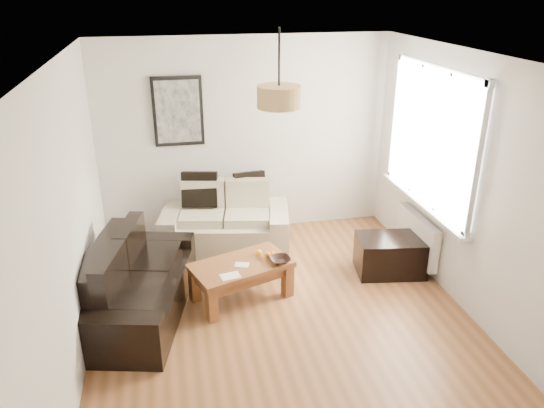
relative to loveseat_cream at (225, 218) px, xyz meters
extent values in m
plane|color=brown|center=(0.36, -1.78, -0.40)|extent=(4.50, 4.50, 0.00)
cube|color=white|center=(2.18, -0.98, -0.02)|extent=(0.10, 0.90, 0.52)
cylinder|color=tan|center=(0.36, -1.48, 1.83)|extent=(0.40, 0.40, 0.20)
cube|color=black|center=(1.81, -1.08, -0.18)|extent=(0.85, 0.61, 0.45)
cube|color=black|center=(-0.29, 0.19, 0.34)|extent=(0.47, 0.23, 0.45)
cube|color=black|center=(0.36, 0.19, 0.31)|extent=(0.42, 0.17, 0.40)
imported|color=black|center=(0.42, -1.32, 0.05)|extent=(0.25, 0.25, 0.05)
sphere|color=orange|center=(0.31, -1.20, 0.07)|extent=(0.08, 0.08, 0.07)
sphere|color=#E15912|center=(0.36, -1.19, 0.07)|extent=(0.08, 0.08, 0.07)
sphere|color=#F99F15|center=(0.23, -1.13, 0.07)|extent=(0.07, 0.07, 0.07)
cube|color=white|center=(-0.14, -1.50, 0.03)|extent=(0.22, 0.17, 0.01)
camera|label=1|loc=(-0.68, -6.07, 2.79)|focal=34.46mm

